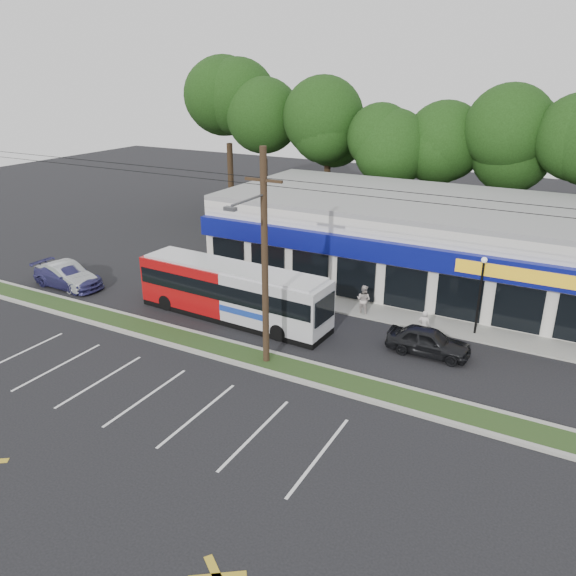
# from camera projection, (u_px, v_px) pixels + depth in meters

# --- Properties ---
(ground) EXTENTS (120.00, 120.00, 0.00)m
(ground) POSITION_uv_depth(u_px,v_px,m) (202.00, 357.00, 27.02)
(ground) COLOR black
(ground) RESTS_ON ground
(grass_strip) EXTENTS (40.00, 1.60, 0.12)m
(grass_strip) POSITION_uv_depth(u_px,v_px,m) (214.00, 347.00, 27.82)
(grass_strip) COLOR #213C18
(grass_strip) RESTS_ON ground
(curb_south) EXTENTS (40.00, 0.25, 0.14)m
(curb_south) POSITION_uv_depth(u_px,v_px,m) (204.00, 354.00, 27.12)
(curb_south) COLOR #9E9E93
(curb_south) RESTS_ON ground
(curb_north) EXTENTS (40.00, 0.25, 0.14)m
(curb_north) POSITION_uv_depth(u_px,v_px,m) (224.00, 340.00, 28.51)
(curb_north) COLOR #9E9E93
(curb_north) RESTS_ON ground
(sidewalk) EXTENTS (32.00, 2.20, 0.10)m
(sidewalk) POSITION_uv_depth(u_px,v_px,m) (368.00, 310.00, 32.12)
(sidewalk) COLOR #9E9E93
(sidewalk) RESTS_ON ground
(strip_mall) EXTENTS (25.00, 12.55, 5.30)m
(strip_mall) POSITION_uv_depth(u_px,v_px,m) (416.00, 238.00, 36.60)
(strip_mall) COLOR beige
(strip_mall) RESTS_ON ground
(utility_pole) EXTENTS (50.00, 2.77, 10.00)m
(utility_pole) POSITION_uv_depth(u_px,v_px,m) (260.00, 253.00, 24.55)
(utility_pole) COLOR black
(utility_pole) RESTS_ON ground
(lamp_post) EXTENTS (0.30, 0.30, 4.25)m
(lamp_post) POSITION_uv_depth(u_px,v_px,m) (481.00, 287.00, 28.31)
(lamp_post) COLOR black
(lamp_post) RESTS_ON ground
(tree_line) EXTENTS (46.76, 6.76, 11.83)m
(tree_line) POSITION_uv_depth(u_px,v_px,m) (441.00, 132.00, 43.43)
(tree_line) COLOR black
(tree_line) RESTS_ON ground
(metrobus) EXTENTS (11.49, 2.89, 3.07)m
(metrobus) POSITION_uv_depth(u_px,v_px,m) (232.00, 291.00, 30.66)
(metrobus) COLOR #A60C0E
(metrobus) RESTS_ON ground
(car_dark) EXTENTS (4.02, 1.67, 1.36)m
(car_dark) POSITION_uv_depth(u_px,v_px,m) (428.00, 341.00, 27.04)
(car_dark) COLOR black
(car_dark) RESTS_ON ground
(car_silver) EXTENTS (4.77, 2.22, 1.51)m
(car_silver) POSITION_uv_depth(u_px,v_px,m) (66.00, 275.00, 35.61)
(car_silver) COLOR #A2A6AA
(car_silver) RESTS_ON ground
(car_blue) EXTENTS (4.99, 2.09, 1.44)m
(car_blue) POSITION_uv_depth(u_px,v_px,m) (68.00, 276.00, 35.50)
(car_blue) COLOR navy
(car_blue) RESTS_ON ground
(pedestrian_a) EXTENTS (0.68, 0.51, 1.68)m
(pedestrian_a) POSITION_uv_depth(u_px,v_px,m) (424.00, 326.00, 28.27)
(pedestrian_a) COLOR beige
(pedestrian_a) RESTS_ON ground
(pedestrian_b) EXTENTS (0.93, 0.77, 1.73)m
(pedestrian_b) POSITION_uv_depth(u_px,v_px,m) (364.00, 300.00, 31.46)
(pedestrian_b) COLOR beige
(pedestrian_b) RESTS_ON ground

